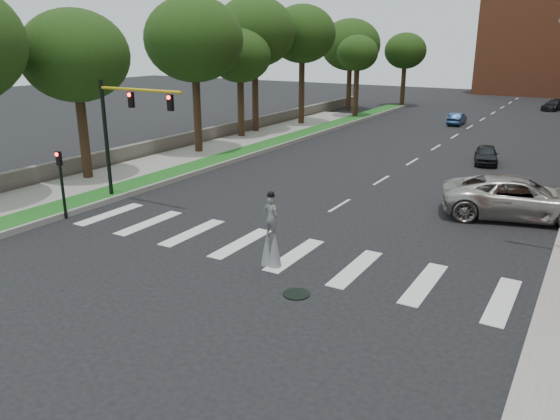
% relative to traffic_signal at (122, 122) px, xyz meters
% --- Properties ---
extents(ground_plane, '(160.00, 160.00, 0.00)m').
position_rel_traffic_signal_xyz_m(ground_plane, '(9.78, -3.00, -4.15)').
color(ground_plane, black).
rests_on(ground_plane, ground).
extents(grass_median, '(2.00, 60.00, 0.25)m').
position_rel_traffic_signal_xyz_m(grass_median, '(-1.72, 17.00, -4.03)').
color(grass_median, '#17531A').
rests_on(grass_median, ground).
extents(median_curb, '(0.20, 60.00, 0.28)m').
position_rel_traffic_signal_xyz_m(median_curb, '(-0.67, 17.00, -4.01)').
color(median_curb, gray).
rests_on(median_curb, ground).
extents(sidewalk_left, '(4.00, 60.00, 0.18)m').
position_rel_traffic_signal_xyz_m(sidewalk_left, '(-4.72, 7.00, -4.06)').
color(sidewalk_left, gray).
rests_on(sidewalk_left, ground).
extents(stone_wall, '(0.50, 56.00, 1.10)m').
position_rel_traffic_signal_xyz_m(stone_wall, '(-7.22, 19.00, -3.60)').
color(stone_wall, '#59544C').
rests_on(stone_wall, ground).
extents(manhole, '(0.90, 0.90, 0.04)m').
position_rel_traffic_signal_xyz_m(manhole, '(12.78, -5.00, -4.13)').
color(manhole, black).
rests_on(manhole, ground).
extents(traffic_signal, '(5.30, 0.23, 6.20)m').
position_rel_traffic_signal_xyz_m(traffic_signal, '(0.00, 0.00, 0.00)').
color(traffic_signal, black).
rests_on(traffic_signal, ground).
extents(secondary_signal, '(0.25, 0.21, 3.23)m').
position_rel_traffic_signal_xyz_m(secondary_signal, '(-0.52, -3.50, -2.20)').
color(secondary_signal, black).
rests_on(secondary_signal, ground).
extents(stilt_performer, '(0.84, 0.54, 2.91)m').
position_rel_traffic_signal_xyz_m(stilt_performer, '(10.79, -3.34, -3.04)').
color(stilt_performer, black).
rests_on(stilt_performer, ground).
extents(suv_crossing, '(7.61, 4.93, 1.95)m').
position_rel_traffic_signal_xyz_m(suv_crossing, '(17.86, 7.49, -3.18)').
color(suv_crossing, '#A7A59E').
rests_on(suv_crossing, ground).
extents(car_near, '(2.19, 3.87, 1.24)m').
position_rel_traffic_signal_xyz_m(car_near, '(14.24, 19.04, -3.53)').
color(car_near, black).
rests_on(car_near, ground).
extents(car_mid, '(1.30, 3.55, 1.16)m').
position_rel_traffic_signal_xyz_m(car_mid, '(8.32, 35.77, -3.57)').
color(car_mid, '#152A49').
rests_on(car_mid, ground).
extents(car_far, '(2.82, 4.49, 1.21)m').
position_rel_traffic_signal_xyz_m(car_far, '(15.46, 53.04, -3.54)').
color(car_far, black).
rests_on(car_far, ground).
extents(tree_1, '(6.09, 6.09, 9.81)m').
position_rel_traffic_signal_xyz_m(tree_1, '(-5.51, 2.15, 3.03)').
color(tree_1, black).
rests_on(tree_1, ground).
extents(tree_2, '(6.94, 6.94, 11.03)m').
position_rel_traffic_signal_xyz_m(tree_2, '(-4.78, 11.83, 3.90)').
color(tree_2, black).
rests_on(tree_2, ground).
extents(tree_3, '(5.18, 5.18, 9.03)m').
position_rel_traffic_signal_xyz_m(tree_3, '(-5.78, 18.87, 2.62)').
color(tree_3, black).
rests_on(tree_3, ground).
extents(tree_4, '(6.31, 6.31, 11.23)m').
position_rel_traffic_signal_xyz_m(tree_4, '(-4.87, 27.93, 4.34)').
color(tree_4, black).
rests_on(tree_4, ground).
extents(tree_5, '(6.83, 6.83, 10.35)m').
position_rel_traffic_signal_xyz_m(tree_5, '(-5.42, 40.58, 3.26)').
color(tree_5, black).
rests_on(tree_5, ground).
extents(tree_6, '(4.27, 4.27, 8.52)m').
position_rel_traffic_signal_xyz_m(tree_6, '(-2.23, 35.15, 2.45)').
color(tree_6, black).
rests_on(tree_6, ground).
extents(tree_7, '(5.08, 5.08, 8.85)m').
position_rel_traffic_signal_xyz_m(tree_7, '(-1.37, 48.02, 2.48)').
color(tree_7, black).
rests_on(tree_7, ground).
extents(tree_8, '(7.03, 7.03, 11.68)m').
position_rel_traffic_signal_xyz_m(tree_8, '(-6.19, 21.73, 4.50)').
color(tree_8, black).
rests_on(tree_8, ground).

